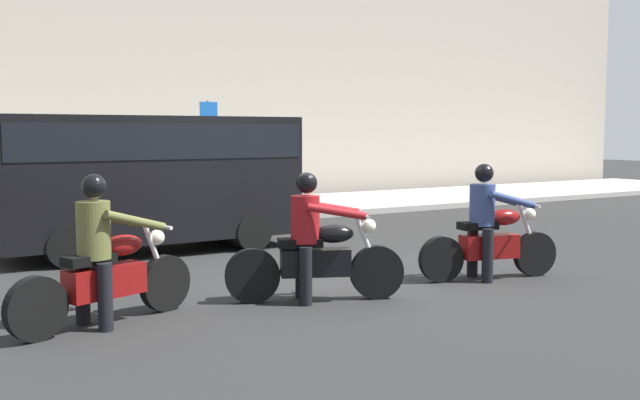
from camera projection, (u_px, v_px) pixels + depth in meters
ground_plane at (326, 275)px, 10.25m from camera, size 80.00×80.00×0.00m
sidewalk_slab at (143, 215)px, 17.02m from camera, size 40.00×4.40×0.14m
building_facade at (98, 32)px, 19.48m from camera, size 40.00×1.40×9.25m
motorcycle_with_rider_crimson at (314, 248)px, 8.64m from camera, size 2.00×1.03×1.53m
motorcycle_with_rider_denim_blue at (488, 232)px, 9.92m from camera, size 2.02×0.82×1.57m
motorcycle_with_rider_olive at (104, 264)px, 7.55m from camera, size 2.10×0.94×1.57m
parked_van_black at (147, 173)px, 12.19m from camera, size 4.87×1.96×2.25m
street_sign_post at (209, 144)px, 17.35m from camera, size 0.44×0.08×2.58m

